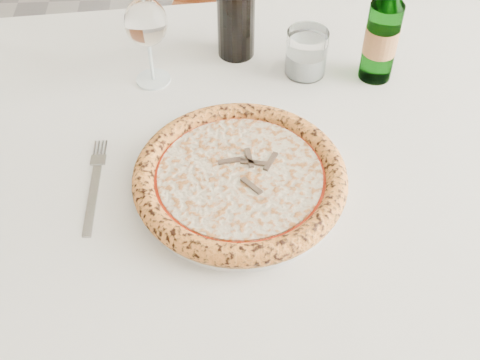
# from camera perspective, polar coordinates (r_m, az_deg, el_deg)

# --- Properties ---
(dining_table) EXTENTS (1.58, 1.01, 0.76)m
(dining_table) POSITION_cam_1_polar(r_m,az_deg,el_deg) (1.05, -0.30, 0.12)
(dining_table) COLOR brown
(dining_table) RESTS_ON floor
(chair_far) EXTENTS (0.51, 0.51, 0.93)m
(chair_far) POSITION_cam_1_polar(r_m,az_deg,el_deg) (1.77, -0.44, 16.34)
(chair_far) COLOR brown
(chair_far) RESTS_ON floor
(plate) EXTENTS (0.31, 0.31, 0.02)m
(plate) POSITION_cam_1_polar(r_m,az_deg,el_deg) (0.92, -0.00, -0.48)
(plate) COLOR white
(plate) RESTS_ON dining_table
(pizza) EXTENTS (0.32, 0.32, 0.03)m
(pizza) POSITION_cam_1_polar(r_m,az_deg,el_deg) (0.90, -0.00, 0.28)
(pizza) COLOR tan
(pizza) RESTS_ON plate
(fork) EXTENTS (0.02, 0.20, 0.00)m
(fork) POSITION_cam_1_polar(r_m,az_deg,el_deg) (0.95, -13.65, -0.62)
(fork) COLOR gray
(fork) RESTS_ON dining_table
(wine_glass) EXTENTS (0.07, 0.07, 0.16)m
(wine_glass) POSITION_cam_1_polar(r_m,az_deg,el_deg) (1.06, -8.88, 14.34)
(wine_glass) COLOR white
(wine_glass) RESTS_ON dining_table
(tumbler) EXTENTS (0.08, 0.08, 0.08)m
(tumbler) POSITION_cam_1_polar(r_m,az_deg,el_deg) (1.13, 6.30, 11.66)
(tumbler) COLOR white
(tumbler) RESTS_ON dining_table
(beer_bottle) EXTENTS (0.06, 0.06, 0.23)m
(beer_bottle) POSITION_cam_1_polar(r_m,az_deg,el_deg) (1.11, 13.35, 13.39)
(beer_bottle) COLOR #368634
(beer_bottle) RESTS_ON dining_table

